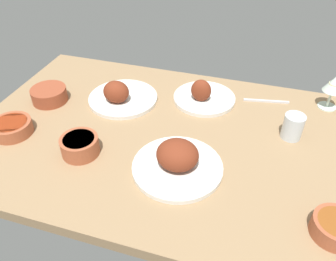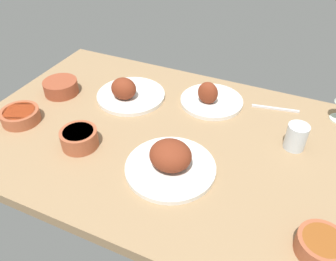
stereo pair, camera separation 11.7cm
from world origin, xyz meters
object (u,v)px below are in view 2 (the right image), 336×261
at_px(plate_near_viewer, 128,93).
at_px(bowl_pasta, 79,138).
at_px(plate_far_side, 210,99).
at_px(plate_center_main, 170,161).
at_px(water_tumbler, 296,137).
at_px(bowl_potatoes, 61,87).
at_px(bowl_sauce, 20,115).
at_px(bowl_soup, 321,245).
at_px(fork_loose, 275,108).

distance_m(plate_near_viewer, bowl_pasta, 0.32).
bearing_deg(plate_far_side, bowl_pasta, 52.89).
bearing_deg(plate_near_viewer, plate_center_main, 136.91).
bearing_deg(water_tumbler, bowl_potatoes, 2.84).
height_order(plate_center_main, plate_near_viewer, plate_center_main).
distance_m(bowl_sauce, bowl_potatoes, 0.22).
bearing_deg(bowl_pasta, water_tumbler, -156.38).
relative_size(bowl_sauce, bowl_potatoes, 1.01).
distance_m(plate_center_main, plate_near_viewer, 0.44).
relative_size(plate_near_viewer, bowl_pasta, 2.23).
bearing_deg(bowl_pasta, bowl_sauce, -4.86).
distance_m(plate_far_side, bowl_soup, 0.68).
height_order(plate_far_side, bowl_potatoes, plate_far_side).
relative_size(plate_center_main, plate_far_side, 1.15).
relative_size(bowl_sauce, water_tumbler, 1.55).
height_order(plate_far_side, water_tumbler, plate_far_side).
xyz_separation_m(plate_near_viewer, bowl_potatoes, (0.27, 0.08, 0.00)).
xyz_separation_m(bowl_sauce, fork_loose, (-0.84, -0.46, -0.02)).
relative_size(plate_far_side, fork_loose, 1.38).
relative_size(plate_near_viewer, fork_loose, 1.54).
xyz_separation_m(plate_far_side, bowl_sauce, (0.60, 0.40, 0.00)).
xyz_separation_m(plate_center_main, bowl_potatoes, (0.59, -0.22, -0.00)).
distance_m(bowl_potatoes, fork_loose, 0.87).
bearing_deg(plate_far_side, bowl_sauce, 33.53).
height_order(bowl_potatoes, water_tumbler, water_tumbler).
bearing_deg(water_tumbler, bowl_sauce, 15.71).
relative_size(bowl_pasta, bowl_potatoes, 0.89).
bearing_deg(bowl_potatoes, water_tumbler, -177.16).
bearing_deg(bowl_pasta, plate_center_main, -176.26).
xyz_separation_m(plate_center_main, plate_near_viewer, (0.32, -0.30, -0.01)).
bearing_deg(plate_center_main, plate_far_side, -89.23).
bearing_deg(plate_near_viewer, bowl_potatoes, 15.77).
xyz_separation_m(bowl_sauce, water_tumbler, (-0.94, -0.26, 0.02)).
xyz_separation_m(bowl_pasta, bowl_potatoes, (0.27, -0.24, -0.00)).
relative_size(plate_center_main, bowl_pasta, 2.29).
distance_m(bowl_pasta, fork_loose, 0.74).
bearing_deg(water_tumbler, bowl_soup, 106.82).
height_order(plate_far_side, bowl_pasta, plate_far_side).
distance_m(plate_far_side, bowl_pasta, 0.53).
bearing_deg(fork_loose, water_tumbler, -74.46).
distance_m(bowl_pasta, bowl_potatoes, 0.36).
bearing_deg(bowl_pasta, bowl_potatoes, -42.05).
relative_size(plate_far_side, water_tumbler, 2.76).
bearing_deg(bowl_sauce, fork_loose, -151.23).
distance_m(bowl_soup, bowl_pasta, 0.78).
bearing_deg(bowl_potatoes, fork_loose, -163.59).
distance_m(plate_near_viewer, bowl_potatoes, 0.28).
relative_size(plate_center_main, plate_near_viewer, 1.03).
xyz_separation_m(plate_center_main, bowl_pasta, (0.32, 0.02, -0.00)).
relative_size(bowl_soup, bowl_potatoes, 0.88).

